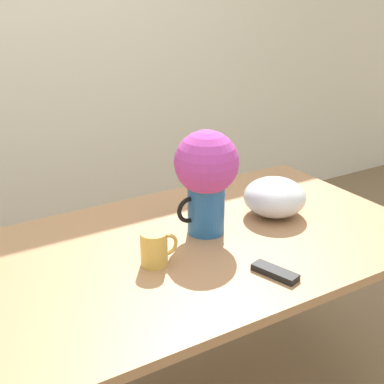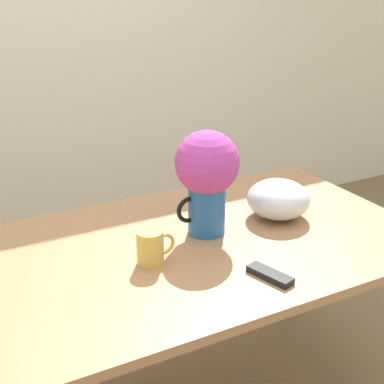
# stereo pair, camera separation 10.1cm
# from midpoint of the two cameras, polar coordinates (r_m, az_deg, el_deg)

# --- Properties ---
(wall_back) EXTENTS (8.00, 0.05, 2.60)m
(wall_back) POSITION_cam_midpoint_polar(r_m,az_deg,el_deg) (3.06, -20.03, 16.03)
(wall_back) COLOR #EDE5CC
(wall_back) RESTS_ON ground_plane
(table) EXTENTS (1.60, 0.89, 0.75)m
(table) POSITION_cam_midpoint_polar(r_m,az_deg,el_deg) (1.78, -2.36, -8.21)
(table) COLOR #A3754C
(table) RESTS_ON ground_plane
(flower_vase) EXTENTS (0.22, 0.21, 0.35)m
(flower_vase) POSITION_cam_midpoint_polar(r_m,az_deg,el_deg) (1.74, -0.12, 2.00)
(flower_vase) COLOR #235B9E
(flower_vase) RESTS_ON table
(coffee_mug) EXTENTS (0.12, 0.08, 0.11)m
(coffee_mug) POSITION_cam_midpoint_polar(r_m,az_deg,el_deg) (1.61, -5.78, -6.01)
(coffee_mug) COLOR gold
(coffee_mug) RESTS_ON table
(white_bowl) EXTENTS (0.22, 0.22, 0.14)m
(white_bowl) POSITION_cam_midpoint_polar(r_m,az_deg,el_deg) (1.94, 7.34, -0.54)
(white_bowl) COLOR silver
(white_bowl) RESTS_ON table
(remote_control) EXTENTS (0.08, 0.15, 0.02)m
(remote_control) POSITION_cam_midpoint_polar(r_m,az_deg,el_deg) (1.58, 7.01, -8.52)
(remote_control) COLOR black
(remote_control) RESTS_ON table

